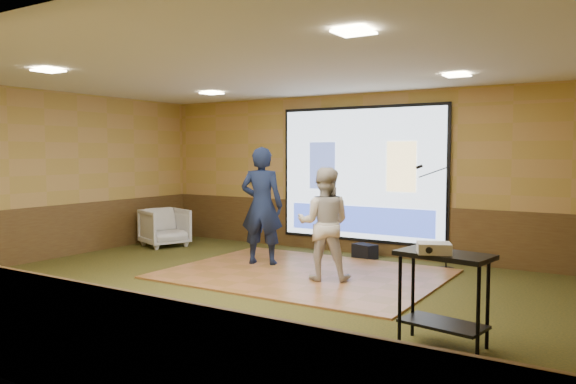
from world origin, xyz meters
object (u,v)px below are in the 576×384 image
Objects in this scene: player_right at (324,224)px; duffel_bag at (365,251)px; projector_screen at (361,175)px; banquet_chair at (165,227)px; mic_stand at (443,239)px; av_table at (444,282)px; dance_floor at (304,274)px; player_left at (262,206)px; projector at (434,248)px.

player_right is 4.01× the size of duffel_bag.
projector_screen is 8.04× the size of duffel_bag.
player_right is at bearing -82.66° from banquet_chair.
mic_stand is at bearing -60.61° from banquet_chair.
player_right reaches higher than av_table.
dance_floor is 2.09× the size of player_left.
duffel_bag is (-2.57, 3.85, -0.52)m from av_table.
av_table reaches higher than banquet_chair.
av_table is (3.78, -2.35, -0.36)m from player_left.
av_table is 0.36m from projector.
av_table is 4.66m from duffel_bag.
banquet_chair is (-6.49, 2.99, -0.60)m from projector.
player_left is (-0.95, -1.87, -0.46)m from projector_screen.
dance_floor is 3.56m from av_table.
projector_screen is 2.57m from dance_floor.
dance_floor is at bearing -47.83° from player_right.
projector is (2.74, -2.19, 0.97)m from dance_floor.
player_right is 1.77× the size of av_table.
banquet_chair is at bearing 168.00° from dance_floor.
projector is at bearing -38.65° from dance_floor.
player_left is at bearing 122.96° from projector.
banquet_chair reaches higher than duffel_bag.
av_table is 7.18m from banquet_chair.
mic_stand is at bearing -172.20° from player_left.
banquet_chair is at bearing -160.49° from projector_screen.
mic_stand is (2.66, 1.36, -0.52)m from player_left.
banquet_chair is at bearing -174.29° from mic_stand.
player_right is 5.35× the size of projector.
projector_screen reaches higher than duffel_bag.
player_left is 1.53m from player_right.
mic_stand is at bearing 81.75° from projector.
duffel_bag is (0.24, 1.75, 0.11)m from dance_floor.
player_right is at bearing -83.23° from duffel_bag.
dance_floor is at bearing 146.12° from player_left.
projector_screen is at bearing -136.13° from player_left.
duffel_bag is at bearing -55.63° from banquet_chair.
projector_screen is 10.71× the size of projector.
banquet_chair is (-5.44, -0.81, -0.11)m from mic_stand.
projector_screen is 1.42m from duffel_bag.
duffel_bag is at bearing 98.70° from projector.
av_table is (2.83, -4.21, -0.83)m from projector_screen.
player_right reaches higher than dance_floor.
banquet_chair reaches higher than dance_floor.
projector is 0.37× the size of banquet_chair.
player_left reaches higher than duffel_bag.
projector_screen reaches higher than player_right.
banquet_chair is (-3.75, 0.80, 0.37)m from dance_floor.
mic_stand is 1.50m from duffel_bag.
av_table is at bearing -92.89° from banquet_chair.
mic_stand is at bearing -146.50° from player_right.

